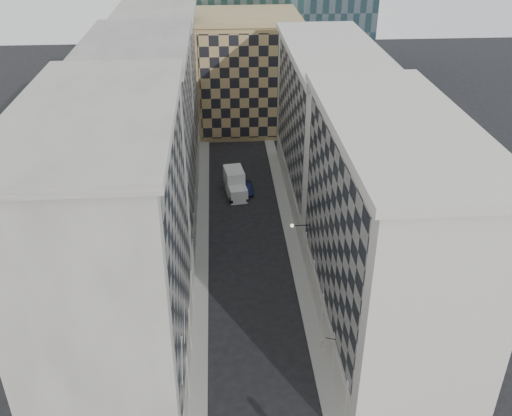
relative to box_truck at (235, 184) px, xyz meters
name	(u,v)px	position (x,y,z in m)	size (l,w,h in m)	color
sidewalk_west	(202,247)	(-4.32, -13.10, -1.33)	(1.50, 100.00, 0.15)	#999893
sidewalk_east	(293,244)	(6.18, -13.10, -1.33)	(1.50, 100.00, 0.15)	#999893
bldg_left_a	(116,258)	(-9.95, -32.10, 10.42)	(10.80, 22.80, 23.70)	gray
bldg_left_b	(146,148)	(-9.95, -10.10, 9.92)	(10.80, 22.80, 22.70)	gray
bldg_left_c	(161,90)	(-9.95, 11.90, 9.42)	(10.80, 22.80, 21.70)	gray
bldg_right_a	(385,236)	(11.81, -28.10, 8.92)	(10.80, 26.80, 20.70)	beige
bldg_right_b	(328,125)	(11.82, -1.10, 8.45)	(10.80, 28.80, 19.70)	beige
tan_block	(246,72)	(2.93, 24.79, 8.03)	(16.80, 14.80, 18.80)	tan
flagpoles_left	(183,340)	(-4.97, -37.10, 6.60)	(0.10, 6.33, 2.33)	gray
bracket_lamp	(294,226)	(5.31, -19.10, 4.80)	(1.98, 0.36, 0.36)	black
box_truck	(235,184)	(0.00, 0.00, 0.00)	(3.18, 6.14, 3.22)	white
dark_car	(247,188)	(1.61, 0.24, -0.78)	(1.31, 3.75, 1.24)	#0E1436
shop_sign	(323,342)	(5.89, -33.61, 2.44)	(1.23, 0.66, 0.76)	black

